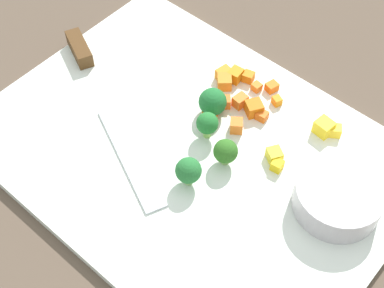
{
  "coord_description": "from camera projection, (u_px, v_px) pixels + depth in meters",
  "views": [
    {
      "loc": [
        0.25,
        -0.29,
        0.54
      ],
      "look_at": [
        0.0,
        0.0,
        0.02
      ],
      "focal_mm": 52.9,
      "sensor_mm": 36.0,
      "label": 1
    }
  ],
  "objects": [
    {
      "name": "carrot_dice_7",
      "position": [
        257.0,
        87.0,
        0.71
      ],
      "size": [
        0.01,
        0.01,
        0.01
      ],
      "primitive_type": "cube",
      "rotation": [
        0.0,
        0.0,
        3.03
      ],
      "color": "orange",
      "rests_on": "cutting_board"
    },
    {
      "name": "carrot_dice_5",
      "position": [
        248.0,
        77.0,
        0.72
      ],
      "size": [
        0.02,
        0.02,
        0.01
      ],
      "primitive_type": "cube",
      "rotation": [
        0.0,
        0.0,
        1.83
      ],
      "color": "orange",
      "rests_on": "cutting_board"
    },
    {
      "name": "carrot_dice_12",
      "position": [
        262.0,
        116.0,
        0.68
      ],
      "size": [
        0.01,
        0.01,
        0.01
      ],
      "primitive_type": "cube",
      "rotation": [
        0.0,
        0.0,
        1.69
      ],
      "color": "orange",
      "rests_on": "cutting_board"
    },
    {
      "name": "carrot_dice_11",
      "position": [
        236.0,
        126.0,
        0.67
      ],
      "size": [
        0.02,
        0.02,
        0.02
      ],
      "primitive_type": "cube",
      "rotation": [
        0.0,
        0.0,
        2.22
      ],
      "color": "orange",
      "rests_on": "cutting_board"
    },
    {
      "name": "carrot_dice_8",
      "position": [
        224.0,
        74.0,
        0.72
      ],
      "size": [
        0.02,
        0.02,
        0.01
      ],
      "primitive_type": "cube",
      "rotation": [
        0.0,
        0.0,
        2.95
      ],
      "color": "orange",
      "rests_on": "cutting_board"
    },
    {
      "name": "prep_bowl",
      "position": [
        338.0,
        197.0,
        0.6
      ],
      "size": [
        0.1,
        0.1,
        0.03
      ],
      "primitive_type": "cylinder",
      "color": "#BDB5BC",
      "rests_on": "cutting_board"
    },
    {
      "name": "carrot_dice_3",
      "position": [
        211.0,
        112.0,
        0.68
      ],
      "size": [
        0.02,
        0.02,
        0.01
      ],
      "primitive_type": "cube",
      "rotation": [
        0.0,
        0.0,
        0.35
      ],
      "color": "orange",
      "rests_on": "cutting_board"
    },
    {
      "name": "carrot_dice_2",
      "position": [
        236.0,
        75.0,
        0.72
      ],
      "size": [
        0.02,
        0.02,
        0.02
      ],
      "primitive_type": "cube",
      "rotation": [
        0.0,
        0.0,
        0.11
      ],
      "color": "orange",
      "rests_on": "cutting_board"
    },
    {
      "name": "broccoli_floret_3",
      "position": [
        188.0,
        171.0,
        0.61
      ],
      "size": [
        0.03,
        0.03,
        0.04
      ],
      "color": "#8ABC67",
      "rests_on": "cutting_board"
    },
    {
      "name": "broccoli_floret_1",
      "position": [
        226.0,
        152.0,
        0.63
      ],
      "size": [
        0.03,
        0.03,
        0.03
      ],
      "color": "#8CAB60",
      "rests_on": "cutting_board"
    },
    {
      "name": "broccoli_floret_2",
      "position": [
        213.0,
        102.0,
        0.68
      ],
      "size": [
        0.03,
        0.03,
        0.04
      ],
      "color": "#84B058",
      "rests_on": "cutting_board"
    },
    {
      "name": "carrot_dice_6",
      "position": [
        241.0,
        101.0,
        0.69
      ],
      "size": [
        0.02,
        0.02,
        0.01
      ],
      "primitive_type": "cube",
      "rotation": [
        0.0,
        0.0,
        3.01
      ],
      "color": "orange",
      "rests_on": "cutting_board"
    },
    {
      "name": "carrot_dice_0",
      "position": [
        277.0,
        101.0,
        0.7
      ],
      "size": [
        0.01,
        0.01,
        0.01
      ],
      "primitive_type": "cube",
      "rotation": [
        0.0,
        0.0,
        1.17
      ],
      "color": "orange",
      "rests_on": "cutting_board"
    },
    {
      "name": "pepper_dice_2",
      "position": [
        274.0,
        155.0,
        0.64
      ],
      "size": [
        0.02,
        0.02,
        0.01
      ],
      "primitive_type": "cube",
      "rotation": [
        0.0,
        0.0,
        2.58
      ],
      "color": "yellow",
      "rests_on": "cutting_board"
    },
    {
      "name": "carrot_dice_10",
      "position": [
        224.0,
        82.0,
        0.71
      ],
      "size": [
        0.03,
        0.03,
        0.02
      ],
      "primitive_type": "cube",
      "rotation": [
        0.0,
        0.0,
        2.31
      ],
      "color": "orange",
      "rests_on": "cutting_board"
    },
    {
      "name": "pepper_dice_0",
      "position": [
        324.0,
        127.0,
        0.67
      ],
      "size": [
        0.02,
        0.02,
        0.02
      ],
      "primitive_type": "cube",
      "rotation": [
        0.0,
        0.0,
        1.45
      ],
      "color": "yellow",
      "rests_on": "cutting_board"
    },
    {
      "name": "carrot_dice_9",
      "position": [
        224.0,
        102.0,
        0.69
      ],
      "size": [
        0.02,
        0.02,
        0.01
      ],
      "primitive_type": "cube",
      "rotation": [
        0.0,
        0.0,
        0.73
      ],
      "color": "orange",
      "rests_on": "cutting_board"
    },
    {
      "name": "broccoli_floret_0",
      "position": [
        207.0,
        124.0,
        0.65
      ],
      "size": [
        0.03,
        0.03,
        0.04
      ],
      "color": "#8CBD59",
      "rests_on": "cutting_board"
    },
    {
      "name": "carrot_dice_4",
      "position": [
        254.0,
        108.0,
        0.68
      ],
      "size": [
        0.03,
        0.03,
        0.02
      ],
      "primitive_type": "cube",
      "rotation": [
        0.0,
        0.0,
        2.58
      ],
      "color": "orange",
      "rests_on": "cutting_board"
    },
    {
      "name": "chef_knife",
      "position": [
        96.0,
        83.0,
        0.71
      ],
      "size": [
        0.28,
        0.14,
        0.02
      ],
      "rotation": [
        0.0,
        0.0,
        5.86
      ],
      "color": "silver",
      "rests_on": "cutting_board"
    },
    {
      "name": "pepper_dice_1",
      "position": [
        277.0,
        165.0,
        0.64
      ],
      "size": [
        0.01,
        0.01,
        0.01
      ],
      "primitive_type": "cube",
      "rotation": [
        0.0,
        0.0,
        0.13
      ],
      "color": "yellow",
      "rests_on": "cutting_board"
    },
    {
      "name": "ground_plane",
      "position": [
        192.0,
        155.0,
        0.67
      ],
      "size": [
        4.0,
        4.0,
        0.0
      ],
      "primitive_type": "plane",
      "color": "brown"
    },
    {
      "name": "pepper_dice_3",
      "position": [
        335.0,
        131.0,
        0.67
      ],
      "size": [
        0.02,
        0.02,
        0.01
      ],
      "primitive_type": "cube",
      "rotation": [
        0.0,
        0.0,
        2.16
      ],
      "color": "yellow",
      "rests_on": "cutting_board"
    },
    {
      "name": "carrot_dice_1",
      "position": [
        272.0,
        87.0,
        0.71
      ],
      "size": [
        0.02,
        0.02,
        0.01
      ],
      "primitive_type": "cube",
      "rotation": [
        0.0,
        0.0,
        2.89
      ],
      "color": "orange",
      "rests_on": "cutting_board"
    },
    {
      "name": "cutting_board",
      "position": [
        192.0,
        152.0,
        0.66
      ],
      "size": [
        0.48,
        0.35,
        0.01
      ],
      "primitive_type": "cube",
      "color": "white",
      "rests_on": "ground_plane"
    }
  ]
}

